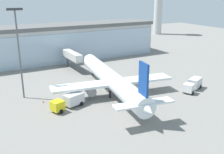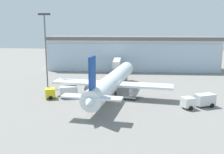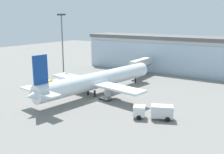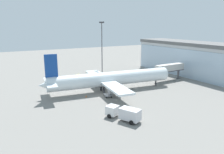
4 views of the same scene
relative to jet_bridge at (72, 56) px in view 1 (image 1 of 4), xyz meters
The scene contains 10 objects.
ground 28.35m from the jet_bridge, 80.66° to the right, with size 240.00×240.00×0.00m, color gray.
terminal_building 15.05m from the jet_bridge, 72.22° to the left, with size 63.45×15.18×12.37m.
jet_bridge is the anchor object (origin of this frame).
apron_light_mast 25.58m from the jet_bridge, 135.44° to the right, with size 3.20×0.40×19.65m.
airplane 24.14m from the jet_bridge, 87.07° to the right, with size 28.47×39.58×11.38m.
catering_truck 29.09m from the jet_bridge, 110.47° to the right, with size 7.61×4.58×2.65m.
fuel_truck 36.90m from the jet_bridge, 57.17° to the right, with size 7.53×5.17×2.65m.
baggage_cart 27.84m from the jet_bridge, 78.35° to the right, with size 3.05×2.11×1.50m.
safety_cone_nose 32.59m from the jet_bridge, 84.26° to the right, with size 0.36×0.36×0.55m, color orange.
safety_cone_wingtip 26.53m from the jet_bridge, 122.97° to the right, with size 0.36×0.36×0.55m, color orange.
Camera 1 is at (-29.44, -47.47, 22.36)m, focal length 42.00 mm.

